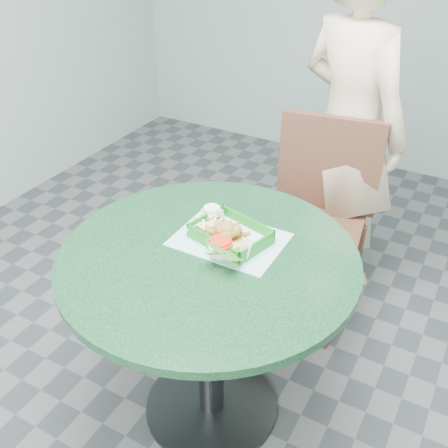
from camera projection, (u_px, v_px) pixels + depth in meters
The scene contains 10 objects.
floor at pixel (212, 406), 2.13m from camera, with size 4.00×5.00×0.02m, color #303335.
cafe_table at pixel (209, 298), 1.81m from camera, with size 0.99×0.99×0.75m.
dining_chair at pixel (317, 207), 2.41m from camera, with size 0.47×0.47×0.93m.
diner_person at pixel (352, 112), 2.38m from camera, with size 0.66×0.44×1.82m, color beige.
placemat at pixel (229, 244), 1.78m from camera, with size 0.36×0.27×0.00m, color #9DDFD6.
food_basket at pixel (230, 241), 1.77m from camera, with size 0.24×0.18×0.05m.
crab_sandwich at pixel (229, 239), 1.72m from camera, with size 0.13×0.13×0.08m.
fries_pile at pixel (203, 229), 1.79m from camera, with size 0.11×0.12×0.05m, color beige, non-canonical shape.
sauce_ramekin at pixel (204, 218), 1.83m from camera, with size 0.06×0.06×0.03m.
garnish_cup at pixel (230, 254), 1.67m from camera, with size 0.12×0.12×0.05m.
Camera 1 is at (0.71, -1.18, 1.78)m, focal length 42.00 mm.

